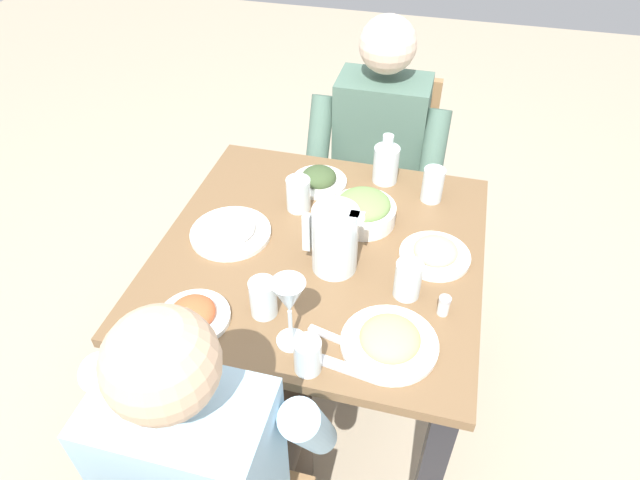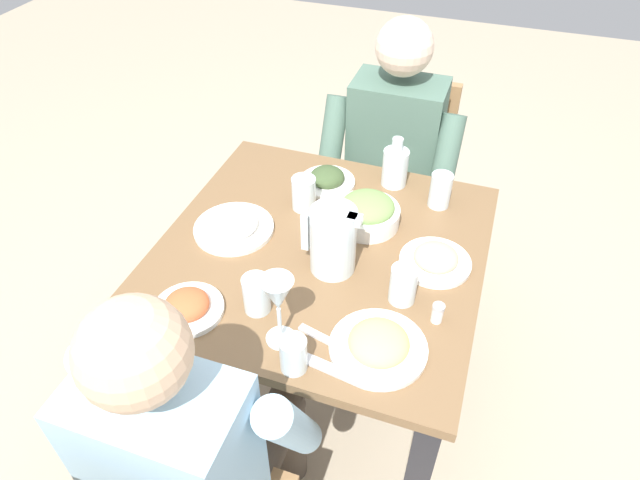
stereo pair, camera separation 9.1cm
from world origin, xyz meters
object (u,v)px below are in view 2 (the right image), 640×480
dining_table (321,280)px  plate_beans (436,259)px  chair_near (396,176)px  plate_rice_curry (187,306)px  water_glass_far_right (304,193)px  salt_shaker (438,313)px  plate_yoghurt (234,225)px  water_glass_far_left (293,354)px  wine_glass (278,298)px  water_glass_near_left (256,294)px  plate_dolmas (327,179)px  water_pitcher (333,240)px  water_glass_by_pitcher (403,285)px  salad_bowl (367,212)px  water_glass_near_right (440,190)px  oil_carafe (395,169)px  plate_fries (379,344)px  diner_near (387,173)px

dining_table → plate_beans: size_ratio=4.61×
chair_near → plate_rice_curry: size_ratio=4.87×
plate_beans → water_glass_far_right: size_ratio=1.86×
dining_table → salt_shaker: (-0.35, 0.16, 0.16)m
chair_near → plate_yoghurt: bearing=68.0°
water_glass_far_left → wine_glass: wine_glass is taller
water_glass_near_left → plate_rice_curry: bearing=22.5°
plate_yoghurt → plate_dolmas: (-0.18, -0.30, 0.00)m
water_pitcher → water_glass_far_right: 0.28m
plate_rice_curry → water_glass_by_pitcher: (-0.49, -0.21, 0.03)m
chair_near → salt_shaker: chair_near is taller
plate_rice_curry → plate_dolmas: plate_dolmas is taller
chair_near → water_glass_near_left: chair_near is taller
salad_bowl → plate_dolmas: salad_bowl is taller
dining_table → water_glass_near_right: size_ratio=8.20×
water_glass_near_right → wine_glass: size_ratio=0.55×
dining_table → water_glass_near_right: water_glass_near_right is taller
plate_dolmas → oil_carafe: bearing=-160.1°
water_pitcher → plate_yoghurt: (0.31, -0.05, -0.08)m
water_pitcher → oil_carafe: water_pitcher is taller
dining_table → salad_bowl: bearing=-122.4°
plate_dolmas → water_pitcher: bearing=110.6°
plate_dolmas → wine_glass: wine_glass is taller
plate_dolmas → water_glass_near_left: (-0.00, 0.55, 0.03)m
salt_shaker → chair_near: bearing=-72.6°
salt_shaker → plate_fries: bearing=49.7°
salad_bowl → salt_shaker: bearing=130.5°
chair_near → plate_beans: chair_near is taller
plate_yoghurt → water_glass_far_right: size_ratio=2.22×
water_glass_far_right → water_glass_near_right: (-0.38, -0.14, 0.00)m
water_pitcher → plate_rice_curry: size_ratio=1.07×
plate_dolmas → oil_carafe: size_ratio=1.07×
plate_fries → water_glass_far_right: water_glass_far_right is taller
water_glass_by_pitcher → water_glass_near_left: 0.36m
water_pitcher → wine_glass: wine_glass is taller
plate_beans → wine_glass: bearing=51.3°
plate_fries → wine_glass: 0.26m
water_glass_far_right → water_glass_far_left: bearing=108.0°
plate_yoghurt → chair_near: bearing=-112.0°
diner_near → plate_rice_curry: (0.29, 0.90, 0.13)m
chair_near → oil_carafe: 0.52m
diner_near → water_glass_by_pitcher: 0.73m
plate_beans → salt_shaker: size_ratio=3.56×
dining_table → water_glass_near_right: bearing=-132.3°
plate_fries → water_glass_near_left: 0.32m
diner_near → oil_carafe: (-0.06, 0.21, 0.17)m
water_glass_by_pitcher → water_glass_near_left: bearing=24.1°
chair_near → wine_glass: (0.04, 1.11, 0.40)m
plate_rice_curry → plate_yoghurt: bearing=-84.9°
chair_near → water_glass_far_left: bearing=90.8°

